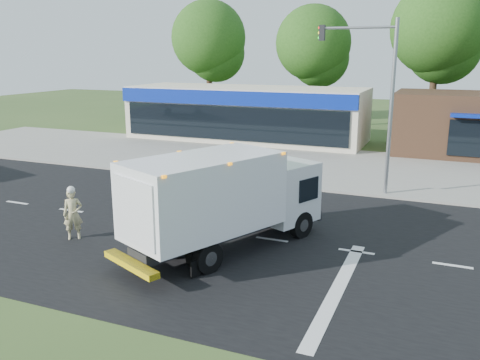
{
  "coord_description": "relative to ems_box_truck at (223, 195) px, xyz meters",
  "views": [
    {
      "loc": [
        5.49,
        -16.24,
        6.5
      ],
      "look_at": [
        -1.84,
        1.45,
        1.7
      ],
      "focal_mm": 38.0,
      "sensor_mm": 36.0,
      "label": 1
    }
  ],
  "objects": [
    {
      "name": "emergency_worker",
      "position": [
        -5.42,
        -1.05,
        -0.98
      ],
      "size": [
        0.8,
        0.76,
        1.96
      ],
      "rotation": [
        0.0,
        0.0,
        0.66
      ],
      "color": "tan",
      "rests_on": "ground"
    },
    {
      "name": "lane_markings",
      "position": [
        2.53,
        0.21,
        -1.92
      ],
      "size": [
        55.2,
        7.0,
        0.01
      ],
      "color": "silver",
      "rests_on": "road_asphalt"
    },
    {
      "name": "traffic_signal_pole",
      "position": [
        3.54,
        9.16,
        2.98
      ],
      "size": [
        3.51,
        0.25,
        8.0
      ],
      "color": "gray",
      "rests_on": "ground"
    },
    {
      "name": "parking_apron",
      "position": [
        1.18,
        15.56,
        -1.93
      ],
      "size": [
        60.0,
        9.0,
        0.02
      ],
      "primitive_type": "cube",
      "color": "gray",
      "rests_on": "ground"
    },
    {
      "name": "ground",
      "position": [
        1.18,
        1.56,
        -1.94
      ],
      "size": [
        120.0,
        120.0,
        0.0
      ],
      "primitive_type": "plane",
      "color": "#385123",
      "rests_on": "ground"
    },
    {
      "name": "ems_box_truck",
      "position": [
        0.0,
        0.0,
        0.0
      ],
      "size": [
        5.25,
        7.88,
        3.36
      ],
      "rotation": [
        0.0,
        0.0,
        1.15
      ],
      "color": "black",
      "rests_on": "ground"
    },
    {
      "name": "background_trees",
      "position": [
        0.34,
        29.73,
        5.44
      ],
      "size": [
        36.77,
        7.39,
        12.1
      ],
      "color": "#332114",
      "rests_on": "ground"
    },
    {
      "name": "retail_strip_mall",
      "position": [
        -7.82,
        21.49,
        0.07
      ],
      "size": [
        18.0,
        6.2,
        4.0
      ],
      "color": "beige",
      "rests_on": "ground"
    },
    {
      "name": "road_asphalt",
      "position": [
        1.18,
        1.56,
        -1.93
      ],
      "size": [
        60.0,
        14.0,
        0.02
      ],
      "primitive_type": "cube",
      "color": "black",
      "rests_on": "ground"
    },
    {
      "name": "brown_storefront",
      "position": [
        8.18,
        21.54,
        0.06
      ],
      "size": [
        10.0,
        6.7,
        4.0
      ],
      "color": "#382316",
      "rests_on": "ground"
    },
    {
      "name": "sidewalk",
      "position": [
        1.18,
        9.76,
        -1.88
      ],
      "size": [
        60.0,
        2.4,
        0.12
      ],
      "primitive_type": "cube",
      "color": "gray",
      "rests_on": "ground"
    }
  ]
}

